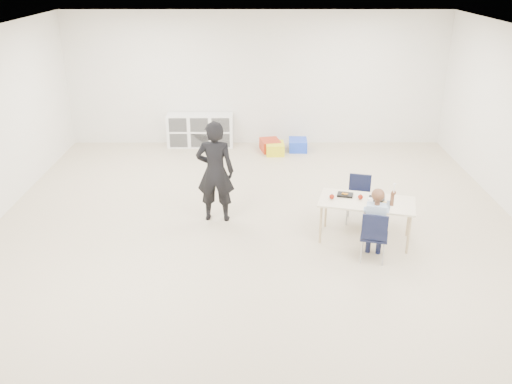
{
  "coord_description": "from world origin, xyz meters",
  "views": [
    {
      "loc": [
        -0.02,
        -6.92,
        3.7
      ],
      "look_at": [
        -0.01,
        -0.27,
        0.85
      ],
      "focal_mm": 38.0,
      "sensor_mm": 36.0,
      "label": 1
    }
  ],
  "objects_px": {
    "cubby_shelf": "(200,130)",
    "chair_near": "(374,235)",
    "child": "(376,221)",
    "adult": "(215,172)",
    "table": "(365,220)"
  },
  "relations": [
    {
      "from": "cubby_shelf",
      "to": "adult",
      "type": "xyz_separation_m",
      "value": [
        0.58,
        -3.62,
        0.44
      ]
    },
    {
      "from": "child",
      "to": "adult",
      "type": "relative_size",
      "value": 0.73
    },
    {
      "from": "table",
      "to": "cubby_shelf",
      "type": "distance_m",
      "value": 5.09
    },
    {
      "from": "table",
      "to": "chair_near",
      "type": "height_order",
      "value": "chair_near"
    },
    {
      "from": "chair_near",
      "to": "adult",
      "type": "height_order",
      "value": "adult"
    },
    {
      "from": "cubby_shelf",
      "to": "chair_near",
      "type": "bearing_deg",
      "value": -60.48
    },
    {
      "from": "chair_near",
      "to": "child",
      "type": "distance_m",
      "value": 0.21
    },
    {
      "from": "adult",
      "to": "cubby_shelf",
      "type": "bearing_deg",
      "value": -77.41
    },
    {
      "from": "chair_near",
      "to": "cubby_shelf",
      "type": "relative_size",
      "value": 0.52
    },
    {
      "from": "child",
      "to": "cubby_shelf",
      "type": "relative_size",
      "value": 0.81
    },
    {
      "from": "cubby_shelf",
      "to": "table",
      "type": "bearing_deg",
      "value": -57.38
    },
    {
      "from": "table",
      "to": "cubby_shelf",
      "type": "bearing_deg",
      "value": 137.27
    },
    {
      "from": "chair_near",
      "to": "table",
      "type": "bearing_deg",
      "value": 105.28
    },
    {
      "from": "table",
      "to": "chair_near",
      "type": "bearing_deg",
      "value": -74.72
    },
    {
      "from": "child",
      "to": "adult",
      "type": "height_order",
      "value": "adult"
    }
  ]
}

